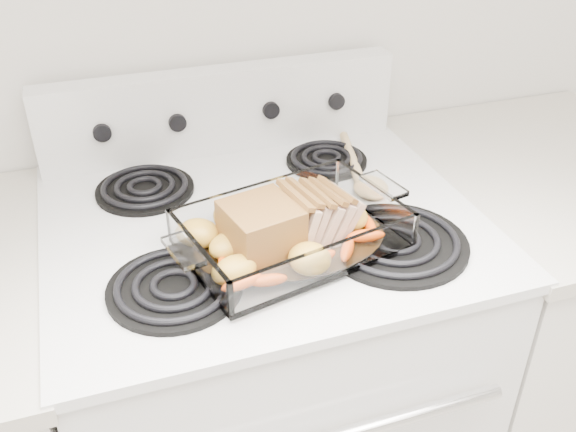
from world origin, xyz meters
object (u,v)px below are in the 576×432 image
object	(u,v)px
electric_range	(266,388)
baking_dish	(292,237)
pork_roast	(279,223)
counter_right	(520,328)

from	to	relation	value
electric_range	baking_dish	size ratio (longest dim) A/B	3.20
baking_dish	pork_roast	distance (m)	0.04
baking_dish	pork_roast	size ratio (longest dim) A/B	1.52
baking_dish	pork_roast	xyz separation A→B (m)	(-0.02, 0.00, 0.03)
counter_right	baking_dish	world-z (taller)	baking_dish
counter_right	baking_dish	distance (m)	0.82
electric_range	counter_right	world-z (taller)	electric_range
baking_dish	electric_range	bearing A→B (deg)	85.76
electric_range	pork_roast	distance (m)	0.53
counter_right	pork_roast	bearing A→B (deg)	-170.07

